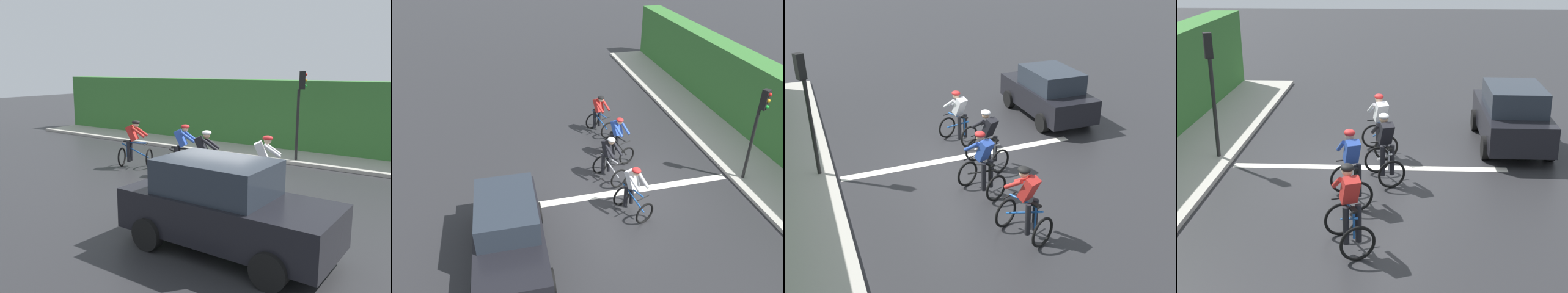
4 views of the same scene
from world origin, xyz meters
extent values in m
plane|color=#28282B|center=(0.00, 0.00, 0.00)|extent=(80.00, 80.00, 0.00)
cube|color=#ADA89E|center=(5.01, 2.00, 0.06)|extent=(2.80, 23.37, 0.12)
cube|color=gray|center=(5.91, 2.00, 0.22)|extent=(0.44, 23.37, 0.43)
cube|color=#387533|center=(6.21, 2.00, 1.47)|extent=(1.10, 23.37, 2.95)
cube|color=silver|center=(0.00, -0.35, 0.00)|extent=(7.00, 0.30, 0.01)
torus|color=black|center=(0.37, 3.27, 0.34)|extent=(0.65, 0.32, 0.68)
torus|color=black|center=(-0.03, 4.21, 0.34)|extent=(0.65, 0.32, 0.68)
cylinder|color=#1E59B2|center=(0.17, 3.74, 0.59)|extent=(0.42, 0.93, 0.51)
cylinder|color=#1E59B2|center=(0.05, 4.02, 0.62)|extent=(0.04, 0.04, 0.55)
cylinder|color=#1E59B2|center=(0.19, 3.69, 0.87)|extent=(0.32, 0.68, 0.04)
cube|color=black|center=(0.05, 4.02, 0.91)|extent=(0.18, 0.24, 0.04)
cylinder|color=black|center=(0.33, 3.36, 0.84)|extent=(0.40, 0.19, 0.03)
cube|color=red|center=(0.13, 3.83, 1.21)|extent=(0.43, 0.49, 0.57)
sphere|color=beige|center=(0.19, 3.69, 1.52)|extent=(0.20, 0.20, 0.20)
ellipsoid|color=black|center=(0.19, 3.69, 1.59)|extent=(0.33, 0.35, 0.14)
cylinder|color=black|center=(0.20, 3.97, 0.57)|extent=(0.12, 0.12, 0.74)
cylinder|color=black|center=(-0.02, 3.88, 0.57)|extent=(0.12, 0.12, 0.74)
cylinder|color=red|center=(0.39, 3.63, 1.26)|extent=(0.27, 0.48, 0.37)
cylinder|color=red|center=(0.09, 3.51, 1.26)|extent=(0.27, 0.48, 0.37)
torus|color=black|center=(0.49, 1.24, 0.34)|extent=(0.65, 0.31, 0.68)
torus|color=black|center=(0.11, 2.19, 0.34)|extent=(0.65, 0.31, 0.68)
cylinder|color=black|center=(0.30, 1.71, 0.59)|extent=(0.40, 0.94, 0.51)
cylinder|color=black|center=(0.19, 2.00, 0.62)|extent=(0.04, 0.04, 0.55)
cylinder|color=black|center=(0.32, 1.67, 0.87)|extent=(0.30, 0.68, 0.04)
cube|color=black|center=(0.19, 2.00, 0.91)|extent=(0.17, 0.24, 0.04)
cylinder|color=black|center=(0.45, 1.33, 0.84)|extent=(0.40, 0.18, 0.03)
cube|color=#2D51B7|center=(0.26, 1.81, 1.21)|extent=(0.43, 0.49, 0.57)
sphere|color=tan|center=(0.32, 1.67, 1.52)|extent=(0.20, 0.20, 0.20)
ellipsoid|color=red|center=(0.32, 1.67, 1.59)|extent=(0.33, 0.35, 0.14)
cylinder|color=black|center=(0.33, 1.95, 0.57)|extent=(0.12, 0.12, 0.74)
cylinder|color=black|center=(0.11, 1.86, 0.57)|extent=(0.12, 0.12, 0.74)
cylinder|color=#2D51B7|center=(0.51, 1.60, 1.26)|extent=(0.26, 0.48, 0.37)
cylinder|color=#2D51B7|center=(0.22, 1.48, 1.26)|extent=(0.26, 0.48, 0.37)
torus|color=black|center=(-0.22, -0.04, 0.34)|extent=(0.66, 0.30, 0.68)
torus|color=black|center=(-0.59, 0.91, 0.34)|extent=(0.66, 0.30, 0.68)
cylinder|color=silver|center=(-0.40, 0.43, 0.59)|extent=(0.40, 0.94, 0.51)
cylinder|color=silver|center=(-0.51, 0.72, 0.62)|extent=(0.04, 0.04, 0.55)
cylinder|color=silver|center=(-0.38, 0.39, 0.87)|extent=(0.30, 0.68, 0.04)
cube|color=black|center=(-0.51, 0.72, 0.91)|extent=(0.17, 0.24, 0.04)
cylinder|color=black|center=(-0.25, 0.05, 0.84)|extent=(0.40, 0.18, 0.03)
cube|color=black|center=(-0.44, 0.53, 1.21)|extent=(0.43, 0.49, 0.57)
sphere|color=tan|center=(-0.38, 0.39, 1.52)|extent=(0.20, 0.20, 0.20)
ellipsoid|color=silver|center=(-0.38, 0.39, 1.59)|extent=(0.33, 0.35, 0.14)
cylinder|color=black|center=(-0.36, 0.67, 0.57)|extent=(0.12, 0.12, 0.74)
cylinder|color=black|center=(-0.59, 0.58, 0.57)|extent=(0.12, 0.12, 0.74)
cylinder|color=black|center=(-0.18, 0.32, 1.26)|extent=(0.26, 0.48, 0.37)
cylinder|color=black|center=(-0.48, 0.20, 1.26)|extent=(0.26, 0.48, 0.37)
torus|color=black|center=(-0.03, -1.89, 0.34)|extent=(0.65, 0.31, 0.68)
torus|color=black|center=(-0.41, -0.94, 0.34)|extent=(0.65, 0.31, 0.68)
cylinder|color=#1E59B2|center=(-0.22, -1.42, 0.59)|extent=(0.41, 0.93, 0.51)
cylinder|color=#1E59B2|center=(-0.34, -1.13, 0.62)|extent=(0.04, 0.04, 0.55)
cylinder|color=#1E59B2|center=(-0.20, -1.46, 0.87)|extent=(0.31, 0.68, 0.04)
cube|color=black|center=(-0.34, -1.13, 0.91)|extent=(0.18, 0.24, 0.04)
cylinder|color=black|center=(-0.07, -1.80, 0.84)|extent=(0.40, 0.19, 0.03)
cube|color=white|center=(-0.26, -1.32, 1.21)|extent=(0.43, 0.49, 0.57)
sphere|color=beige|center=(-0.20, -1.46, 1.52)|extent=(0.20, 0.20, 0.20)
ellipsoid|color=red|center=(-0.20, -1.46, 1.59)|extent=(0.33, 0.35, 0.14)
cylinder|color=black|center=(-0.19, -1.18, 0.57)|extent=(0.12, 0.12, 0.74)
cylinder|color=black|center=(-0.41, -1.27, 0.57)|extent=(0.12, 0.12, 0.74)
cylinder|color=white|center=(0.00, -1.53, 1.26)|extent=(0.26, 0.48, 0.37)
cylinder|color=white|center=(-0.30, -1.65, 1.26)|extent=(0.26, 0.48, 0.37)
cube|color=black|center=(-3.90, -2.38, 0.70)|extent=(1.76, 4.13, 0.80)
cube|color=#262D38|center=(-3.90, -2.13, 1.43)|extent=(1.53, 2.15, 0.66)
cylinder|color=black|center=(-3.09, -3.67, 0.32)|extent=(0.23, 0.64, 0.64)
cylinder|color=black|center=(-4.75, -3.64, 0.32)|extent=(0.23, 0.64, 0.64)
cylinder|color=black|center=(-3.05, -1.12, 0.32)|extent=(0.23, 0.64, 0.64)
cylinder|color=black|center=(-4.71, -1.10, 0.32)|extent=(0.23, 0.64, 0.64)
cube|color=#EAEACC|center=(-3.42, -4.40, 0.80)|extent=(0.28, 0.08, 0.16)
cube|color=#EAEACC|center=(-4.44, -4.38, 0.80)|extent=(0.28, 0.08, 0.16)
cylinder|color=black|center=(3.99, -0.69, 1.35)|extent=(0.10, 0.10, 2.70)
cube|color=black|center=(4.03, -0.78, 3.02)|extent=(0.27, 0.27, 0.64)
sphere|color=red|center=(4.08, -0.88, 3.22)|extent=(0.11, 0.11, 0.11)
sphere|color=orange|center=(4.08, -0.88, 3.02)|extent=(0.11, 0.11, 0.11)
sphere|color=green|center=(4.08, -0.88, 2.82)|extent=(0.11, 0.11, 0.11)
camera|label=1|loc=(-10.32, -6.09, 3.45)|focal=37.94mm
camera|label=2|loc=(-3.73, -10.00, 7.80)|focal=35.97mm
camera|label=3|loc=(4.18, 10.95, 5.97)|focal=42.20mm
camera|label=4|loc=(-0.70, 13.14, 5.33)|focal=52.22mm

